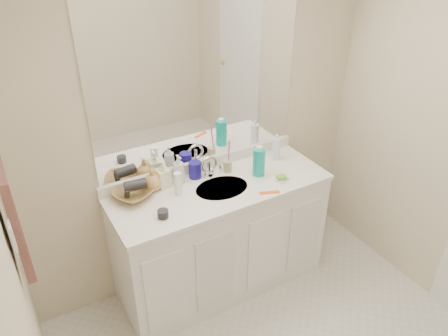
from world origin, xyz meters
TOP-DOWN VIEW (x-y plane):
  - wall_back at (0.00, 1.30)m, footprint 2.60×0.02m
  - vanity_cabinet at (0.00, 1.02)m, footprint 1.50×0.55m
  - countertop at (0.00, 1.02)m, footprint 1.52×0.57m
  - backsplash at (0.00, 1.29)m, footprint 1.52×0.03m
  - sink_basin at (0.00, 1.00)m, footprint 0.37×0.37m
  - faucet at (0.00, 1.18)m, footprint 0.02×0.02m
  - mirror at (0.00, 1.29)m, footprint 1.48×0.01m
  - blue_mug at (-0.09, 1.21)m, footprint 0.09×0.09m
  - tan_cup at (0.14, 1.17)m, footprint 0.06×0.06m
  - toothbrush at (0.15, 1.17)m, footprint 0.02×0.04m
  - mouthwash_bottle at (0.31, 1.02)m, footprint 0.09×0.09m
  - clear_pump_bottle at (0.54, 1.15)m, footprint 0.07×0.07m
  - soap_dish at (0.40, 0.88)m, footprint 0.11×0.10m
  - green_soap at (0.40, 0.88)m, footprint 0.08×0.06m
  - orange_comb at (0.24, 0.79)m, footprint 0.14×0.08m
  - dark_jar at (-0.47, 0.90)m, footprint 0.07×0.07m
  - extra_white_bottle at (-0.28, 1.09)m, footprint 0.05×0.05m
  - soap_bottle_white at (-0.22, 1.21)m, footprint 0.08×0.09m
  - soap_bottle_cream at (-0.33, 1.22)m, footprint 0.09×0.10m
  - soap_bottle_yellow at (-0.40, 1.22)m, footprint 0.16×0.16m
  - wicker_basket at (-0.55, 1.19)m, footprint 0.33×0.33m
  - hair_dryer at (-0.53, 1.19)m, footprint 0.15×0.09m
  - hand_towel at (-1.25, 0.77)m, footprint 0.04×0.32m
  - switch_plate at (-1.27, 0.57)m, footprint 0.01×0.08m

SIDE VIEW (x-z plane):
  - vanity_cabinet at x=0.00m, z-range 0.00..0.85m
  - countertop at x=0.00m, z-range 0.85..0.88m
  - sink_basin at x=0.00m, z-range 0.86..0.88m
  - orange_comb at x=0.24m, z-range 0.88..0.89m
  - soap_dish at x=0.40m, z-range 0.88..0.89m
  - dark_jar at x=-0.47m, z-range 0.88..0.93m
  - green_soap at x=0.40m, z-range 0.89..0.92m
  - wicker_basket at x=-0.55m, z-range 0.88..0.94m
  - backsplash at x=0.00m, z-range 0.88..0.96m
  - tan_cup at x=0.14m, z-range 0.88..0.96m
  - faucet at x=0.00m, z-range 0.88..0.99m
  - blue_mug at x=-0.09m, z-range 0.88..1.00m
  - extra_white_bottle at x=-0.28m, z-range 0.88..1.04m
  - soap_bottle_yellow at x=-0.40m, z-range 0.88..1.04m
  - clear_pump_bottle at x=0.54m, z-range 0.88..1.05m
  - hair_dryer at x=-0.53m, z-range 0.94..1.00m
  - soap_bottle_cream at x=-0.33m, z-range 0.88..1.07m
  - mouthwash_bottle at x=0.31m, z-range 0.88..1.08m
  - soap_bottle_white at x=-0.22m, z-range 0.88..1.09m
  - toothbrush at x=0.15m, z-range 0.93..1.13m
  - wall_back at x=0.00m, z-range 0.00..2.40m
  - hand_towel at x=-1.25m, z-range 0.98..1.52m
  - switch_plate at x=-1.27m, z-range 1.24..1.36m
  - mirror at x=0.00m, z-range 0.96..2.16m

